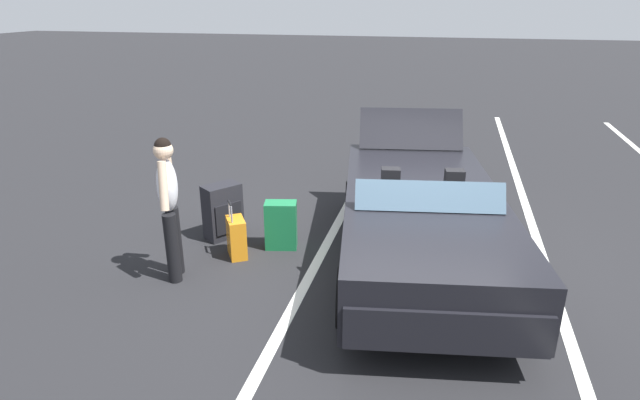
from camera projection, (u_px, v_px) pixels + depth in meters
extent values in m
plane|color=black|center=(418.00, 266.00, 6.30)|extent=(80.00, 80.00, 0.00)
cube|color=silver|center=(321.00, 255.00, 6.57)|extent=(18.00, 0.12, 0.01)
cube|color=silver|center=(550.00, 281.00, 5.96)|extent=(18.00, 0.12, 0.01)
cube|color=black|center=(422.00, 219.00, 6.07)|extent=(4.33, 2.40, 0.64)
cube|color=black|center=(436.00, 292.00, 4.78)|extent=(1.56, 1.86, 0.38)
cube|color=slate|center=(430.00, 197.00, 5.43)|extent=(0.43, 1.56, 0.31)
cube|color=black|center=(454.00, 179.00, 6.08)|extent=(0.19, 0.24, 0.22)
cube|color=black|center=(391.00, 177.00, 6.14)|extent=(0.19, 0.24, 0.22)
cube|color=black|center=(411.00, 129.00, 7.67)|extent=(0.61, 1.54, 0.55)
cylinder|color=black|center=(519.00, 305.00, 4.95)|extent=(0.63, 0.31, 0.60)
cylinder|color=black|center=(348.00, 298.00, 5.07)|extent=(0.63, 0.31, 0.60)
cylinder|color=black|center=(469.00, 206.00, 7.31)|extent=(0.63, 0.31, 0.60)
cylinder|color=black|center=(353.00, 202.00, 7.43)|extent=(0.63, 0.31, 0.60)
cube|color=black|center=(223.00, 211.00, 6.94)|extent=(0.55, 0.51, 0.74)
cube|color=black|center=(229.00, 218.00, 6.86)|extent=(0.32, 0.24, 0.41)
sphere|color=black|center=(231.00, 229.00, 7.25)|extent=(0.04, 0.04, 0.04)
sphere|color=black|center=(210.00, 236.00, 7.04)|extent=(0.04, 0.04, 0.04)
cube|color=#19723F|center=(281.00, 225.00, 6.66)|extent=(0.32, 0.44, 0.62)
sphere|color=black|center=(270.00, 249.00, 6.69)|extent=(0.04, 0.04, 0.04)
sphere|color=black|center=(292.00, 249.00, 6.68)|extent=(0.04, 0.04, 0.04)
cube|color=orange|center=(237.00, 238.00, 6.45)|extent=(0.39, 0.35, 0.50)
cylinder|color=gray|center=(229.00, 209.00, 6.39)|extent=(0.03, 0.03, 0.21)
cylinder|color=gray|center=(232.00, 214.00, 6.23)|extent=(0.03, 0.03, 0.21)
cylinder|color=black|center=(230.00, 203.00, 6.27)|extent=(0.17, 0.12, 0.03)
sphere|color=black|center=(230.00, 251.00, 6.62)|extent=(0.04, 0.04, 0.04)
sphere|color=black|center=(233.00, 259.00, 6.41)|extent=(0.04, 0.04, 0.04)
cylinder|color=black|center=(175.00, 241.00, 6.01)|extent=(0.19, 0.19, 0.82)
cylinder|color=black|center=(172.00, 248.00, 5.82)|extent=(0.19, 0.19, 0.82)
ellipsoid|color=silver|center=(167.00, 185.00, 5.66)|extent=(0.38, 0.32, 0.60)
sphere|color=beige|center=(163.00, 150.00, 5.52)|extent=(0.21, 0.21, 0.21)
sphere|color=black|center=(163.00, 146.00, 5.50)|extent=(0.18, 0.18, 0.18)
cylinder|color=beige|center=(169.00, 174.00, 5.83)|extent=(0.21, 0.15, 0.53)
cylinder|color=beige|center=(163.00, 186.00, 5.45)|extent=(0.21, 0.15, 0.53)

